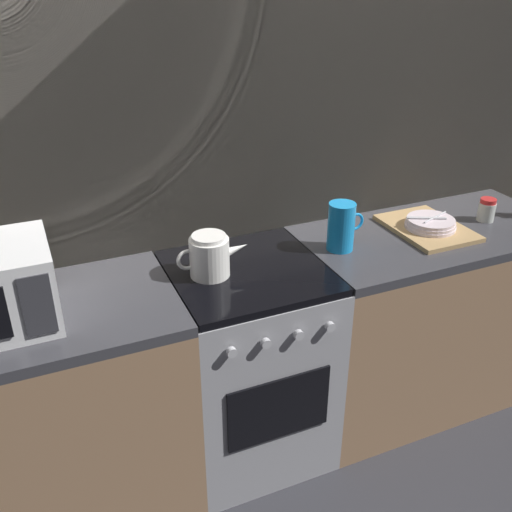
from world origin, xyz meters
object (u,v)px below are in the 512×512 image
Objects in this scene: kettle at (210,256)px; pitcher at (341,226)px; dish_pile at (429,226)px; stove_unit at (248,363)px; spice_jar at (487,210)px.

pitcher is at bearing -0.26° from kettle.
dish_pile is (0.45, -0.00, -0.08)m from pitcher.
stove_unit is 0.69m from pitcher.
stove_unit is at bearing -179.32° from dish_pile.
spice_jar is at bearing -0.77° from kettle.
stove_unit is 0.55m from kettle.
kettle is 1.01m from dish_pile.
pitcher reaches higher than dish_pile.
kettle is at bearing 173.63° from stove_unit.
dish_pile is (0.86, 0.01, 0.47)m from stove_unit.
pitcher is 0.45m from dish_pile.
pitcher is (0.56, -0.00, 0.02)m from kettle.
pitcher is 0.76m from spice_jar.
dish_pile is at bearing -0.34° from kettle.
pitcher is (0.42, 0.01, 0.55)m from stove_unit.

